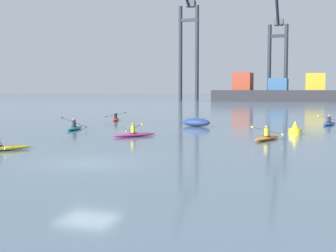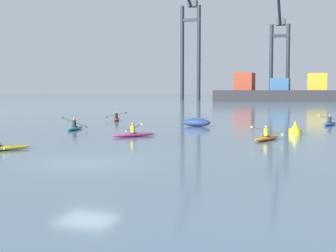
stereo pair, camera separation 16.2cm
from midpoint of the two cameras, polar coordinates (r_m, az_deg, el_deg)
name	(u,v)px [view 1 (the left image)]	position (r m, az deg, el deg)	size (l,w,h in m)	color
ground_plane	(88,163)	(21.24, -9.65, -4.37)	(800.00, 800.00, 0.00)	slate
container_barge	(278,92)	(142.83, 12.80, 3.94)	(37.12, 11.07, 8.30)	#28282D
gantry_crane_west	(188,38)	(155.09, 2.37, 10.37)	(6.64, 19.52, 39.55)	#232833
gantry_crane_west_mid	(278,46)	(155.46, 12.77, 9.20)	(6.30, 18.73, 37.28)	#232833
capsized_dinghy	(196,122)	(42.38, 3.22, 0.42)	(2.73, 1.44, 0.76)	navy
channel_buoy	(295,130)	(35.46, 14.63, -0.43)	(0.90, 0.90, 1.00)	yellow
kayak_teal	(74,128)	(39.32, -11.10, -0.21)	(2.16, 3.45, 1.05)	teal
kayak_blue	(329,123)	(46.21, 18.38, 0.31)	(2.17, 3.43, 0.95)	#2856B2
kayak_red	(116,119)	(50.95, -6.28, 0.84)	(2.14, 3.41, 0.95)	red
kayak_orange	(267,137)	(31.24, 11.45, -1.34)	(2.17, 3.42, 0.95)	orange
kayak_magenta	(134,134)	(32.99, -4.16, -0.97)	(2.52, 3.08, 0.99)	#C13384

